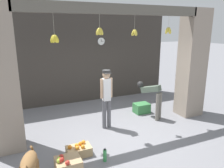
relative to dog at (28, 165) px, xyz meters
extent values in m
plane|color=slate|center=(2.31, 1.29, -0.47)|extent=(60.00, 60.00, 0.00)
cube|color=#38332D|center=(2.31, 4.20, 1.17)|extent=(6.60, 0.12, 3.28)
cube|color=gray|center=(-0.34, 1.59, 1.17)|extent=(0.70, 0.60, 3.28)
cube|color=gray|center=(4.96, 1.59, 1.17)|extent=(0.70, 0.60, 3.28)
cube|color=#5B564C|center=(2.31, 1.41, 2.69)|extent=(4.70, 0.24, 0.24)
cylinder|color=#B2AD99|center=(0.80, 1.40, 2.34)|extent=(0.01, 0.01, 0.45)
ellipsoid|color=yellow|center=(0.85, 1.40, 2.03)|extent=(0.13, 0.07, 0.19)
ellipsoid|color=yellow|center=(0.82, 1.44, 2.03)|extent=(0.10, 0.12, 0.20)
ellipsoid|color=yellow|center=(0.78, 1.44, 2.03)|extent=(0.10, 0.12, 0.20)
ellipsoid|color=yellow|center=(0.75, 1.40, 2.03)|extent=(0.13, 0.07, 0.19)
ellipsoid|color=yellow|center=(0.78, 1.36, 2.03)|extent=(0.10, 0.12, 0.20)
ellipsoid|color=yellow|center=(0.82, 1.36, 2.03)|extent=(0.10, 0.12, 0.20)
cylinder|color=#B2AD99|center=(1.86, 1.44, 2.42)|extent=(0.01, 0.01, 0.31)
ellipsoid|color=yellow|center=(1.91, 1.44, 2.18)|extent=(0.12, 0.07, 0.19)
ellipsoid|color=yellow|center=(1.89, 1.47, 2.18)|extent=(0.11, 0.11, 0.20)
ellipsoid|color=yellow|center=(1.85, 1.48, 2.18)|extent=(0.08, 0.12, 0.19)
ellipsoid|color=yellow|center=(1.82, 1.46, 2.18)|extent=(0.12, 0.09, 0.20)
ellipsoid|color=yellow|center=(1.82, 1.42, 2.18)|extent=(0.12, 0.09, 0.20)
ellipsoid|color=yellow|center=(1.85, 1.39, 2.18)|extent=(0.08, 0.12, 0.19)
ellipsoid|color=yellow|center=(1.89, 1.40, 2.18)|extent=(0.11, 0.11, 0.20)
cylinder|color=#B2AD99|center=(2.82, 1.46, 2.39)|extent=(0.01, 0.01, 0.35)
ellipsoid|color=yellow|center=(2.86, 1.46, 2.14)|extent=(0.11, 0.06, 0.18)
ellipsoid|color=yellow|center=(2.82, 1.50, 2.14)|extent=(0.06, 0.11, 0.18)
ellipsoid|color=yellow|center=(2.77, 1.46, 2.14)|extent=(0.11, 0.06, 0.18)
ellipsoid|color=yellow|center=(2.82, 1.41, 2.14)|extent=(0.06, 0.11, 0.18)
cylinder|color=#B2AD99|center=(3.81, 1.38, 2.42)|extent=(0.01, 0.01, 0.30)
ellipsoid|color=yellow|center=(3.86, 1.38, 2.19)|extent=(0.13, 0.07, 0.20)
ellipsoid|color=yellow|center=(3.81, 1.43, 2.19)|extent=(0.07, 0.13, 0.20)
ellipsoid|color=yellow|center=(3.77, 1.38, 2.19)|extent=(0.13, 0.07, 0.20)
ellipsoid|color=yellow|center=(3.81, 1.33, 2.19)|extent=(0.07, 0.13, 0.20)
ellipsoid|color=olive|center=(0.01, 0.04, 0.03)|extent=(0.42, 0.70, 0.26)
cylinder|color=olive|center=(0.15, 0.26, -0.28)|extent=(0.07, 0.07, 0.37)
cone|color=brown|center=(-0.03, -0.32, 0.18)|extent=(0.06, 0.06, 0.07)
cone|color=brown|center=(-0.13, -0.30, 0.18)|extent=(0.06, 0.06, 0.07)
cylinder|color=olive|center=(0.10, 0.39, 0.05)|extent=(0.09, 0.21, 0.27)
cylinder|color=#56565B|center=(2.20, 1.70, -0.06)|extent=(0.11, 0.11, 0.81)
cylinder|color=#56565B|center=(2.06, 1.70, -0.06)|extent=(0.11, 0.11, 0.81)
cube|color=white|center=(2.13, 1.70, 0.65)|extent=(0.21, 0.18, 0.61)
cylinder|color=tan|center=(2.27, 1.69, 0.69)|extent=(0.06, 0.06, 0.53)
cylinder|color=tan|center=(1.99, 1.70, 0.69)|extent=(0.06, 0.06, 0.53)
sphere|color=tan|center=(2.13, 1.70, 1.06)|extent=(0.21, 0.21, 0.21)
cylinder|color=#2D2D2D|center=(2.13, 1.70, 1.15)|extent=(0.21, 0.21, 0.07)
cube|color=#2D2D2D|center=(2.13, 1.59, 1.12)|extent=(0.18, 0.12, 0.01)
cylinder|color=#6B665B|center=(3.71, 1.54, -0.04)|extent=(0.11, 0.11, 0.84)
cylinder|color=#6B665B|center=(3.84, 1.60, -0.04)|extent=(0.11, 0.11, 0.84)
cube|color=#4C5B4C|center=(3.65, 1.83, 0.45)|extent=(0.47, 0.65, 0.32)
sphere|color=black|center=(3.48, 2.18, 0.53)|extent=(0.20, 0.20, 0.20)
cube|color=tan|center=(1.05, 0.67, -0.36)|extent=(0.53, 0.34, 0.20)
sphere|color=orange|center=(1.11, 0.73, -0.23)|extent=(0.09, 0.09, 0.09)
sphere|color=orange|center=(1.01, 0.69, -0.23)|extent=(0.09, 0.09, 0.09)
sphere|color=orange|center=(1.12, 0.58, -0.23)|extent=(0.09, 0.09, 0.09)
sphere|color=orange|center=(0.86, 0.68, -0.23)|extent=(0.09, 0.09, 0.09)
sphere|color=orange|center=(1.19, 0.77, -0.23)|extent=(0.09, 0.09, 0.09)
sphere|color=orange|center=(1.00, 0.58, -0.23)|extent=(0.09, 0.09, 0.09)
cube|color=tan|center=(0.71, 0.17, -0.32)|extent=(0.48, 0.43, 0.30)
sphere|color=red|center=(0.54, 0.12, -0.13)|extent=(0.09, 0.09, 0.09)
sphere|color=#99B238|center=(0.54, 0.17, -0.13)|extent=(0.09, 0.09, 0.09)
sphere|color=red|center=(0.59, 0.15, -0.13)|extent=(0.09, 0.09, 0.09)
sphere|color=red|center=(0.60, 0.25, -0.13)|extent=(0.09, 0.09, 0.09)
sphere|color=red|center=(0.66, 0.00, -0.13)|extent=(0.09, 0.09, 0.09)
sphere|color=#99B238|center=(0.53, 0.12, -0.13)|extent=(0.09, 0.09, 0.09)
cube|color=#387A42|center=(3.61, 2.26, -0.31)|extent=(0.48, 0.38, 0.32)
cylinder|color=#38934C|center=(1.49, 0.23, -0.34)|extent=(0.08, 0.08, 0.26)
cylinder|color=black|center=(1.49, 0.23, -0.19)|extent=(0.04, 0.04, 0.03)
cylinder|color=black|center=(2.92, 4.13, 1.77)|extent=(0.29, 0.01, 0.29)
cylinder|color=white|center=(2.92, 4.12, 1.77)|extent=(0.27, 0.02, 0.27)
cube|color=black|center=(2.92, 4.10, 1.80)|extent=(0.01, 0.01, 0.08)
cube|color=black|center=(2.97, 4.10, 1.77)|extent=(0.10, 0.01, 0.01)
camera|label=1|loc=(0.00, -3.54, 2.28)|focal=35.00mm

